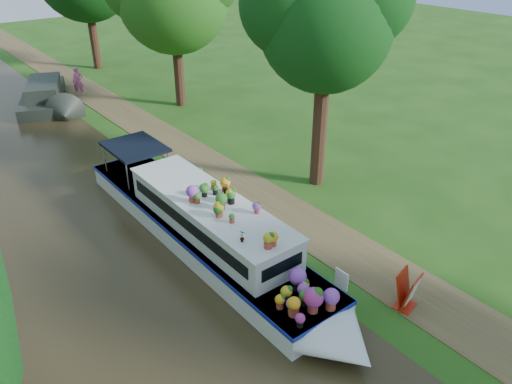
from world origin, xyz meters
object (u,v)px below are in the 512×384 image
object	(u,v)px
sandwich_board	(408,292)
pedestrian_pink	(78,81)
plant_boat	(211,228)
second_boat	(45,96)

from	to	relation	value
sandwich_board	pedestrian_pink	size ratio (longest dim) A/B	0.64
plant_boat	pedestrian_pink	size ratio (longest dim) A/B	7.84
sandwich_board	second_boat	bearing A→B (deg)	82.04
plant_boat	second_boat	xyz separation A→B (m)	(0.50, 18.11, -0.27)
plant_boat	pedestrian_pink	bearing A→B (deg)	81.65
second_boat	pedestrian_pink	size ratio (longest dim) A/B	4.60
sandwich_board	plant_boat	bearing A→B (deg)	102.45
plant_boat	second_boat	world-z (taller)	plant_boat
plant_boat	pedestrian_pink	xyz separation A→B (m)	(2.75, 18.73, 0.04)
sandwich_board	pedestrian_pink	bearing A→B (deg)	76.63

